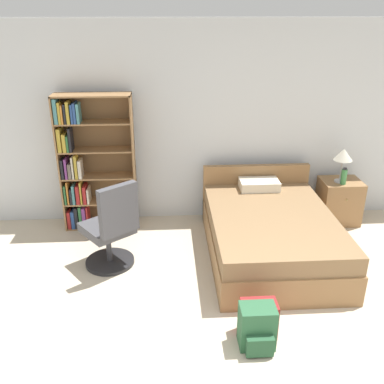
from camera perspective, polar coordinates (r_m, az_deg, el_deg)
The scene contains 9 objects.
wall_back at distance 5.66m, azimuth 3.62°, elevation 9.00°, with size 9.00×0.06×2.60m.
bookshelf at distance 5.60m, azimuth -13.76°, elevation 3.45°, with size 0.94×0.29×1.76m.
bed at distance 5.12m, azimuth 10.29°, elevation -5.30°, with size 1.41×1.99×0.79m.
office_chair at distance 4.77m, azimuth -10.67°, elevation -5.05°, with size 0.71×0.72×1.05m.
nightstand at distance 6.11m, azimuth 18.99°, elevation -1.16°, with size 0.52×0.45×0.60m.
table_lamp at distance 5.83m, azimuth 19.53°, elevation 4.55°, with size 0.24×0.24×0.45m.
water_bottle at distance 5.86m, azimuth 19.60°, elevation 1.97°, with size 0.07×0.07×0.22m.
backpack_green at distance 3.88m, azimuth 8.70°, elevation -17.50°, with size 0.31×0.29×0.39m.
backpack_red at distance 3.99m, azimuth 8.89°, elevation -16.59°, with size 0.32×0.26×0.34m.
Camera 1 is at (-0.69, -2.21, 2.72)m, focal length 40.00 mm.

